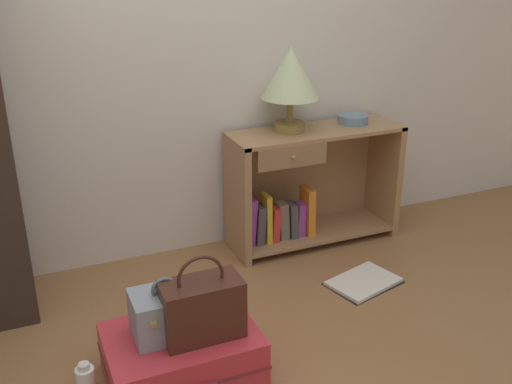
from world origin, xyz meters
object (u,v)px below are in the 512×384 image
at_px(table_lamp, 291,76).
at_px(open_book_on_floor, 364,282).
at_px(train_case, 166,313).
at_px(bookshelf, 306,188).
at_px(suitcase_large, 182,355).
at_px(bowl, 353,119).
at_px(handbag, 202,308).

height_order(table_lamp, open_book_on_floor, table_lamp).
distance_m(table_lamp, train_case, 1.51).
height_order(train_case, open_book_on_floor, train_case).
height_order(bookshelf, suitcase_large, bookshelf).
relative_size(bowl, handbag, 0.49).
relative_size(train_case, open_book_on_floor, 0.63).
xyz_separation_m(bookshelf, train_case, (-1.09, -0.89, -0.03)).
xyz_separation_m(table_lamp, train_case, (-0.98, -0.91, -0.70)).
bearing_deg(bowl, train_case, -146.84).
xyz_separation_m(train_case, handbag, (0.13, -0.07, 0.03)).
bearing_deg(bookshelf, handbag, -135.01).
height_order(table_lamp, bowl, table_lamp).
relative_size(table_lamp, train_case, 1.75).
distance_m(bookshelf, suitcase_large, 1.40).
bearing_deg(open_book_on_floor, suitcase_large, -162.95).
bearing_deg(bookshelf, table_lamp, 169.90).
height_order(bookshelf, open_book_on_floor, bookshelf).
distance_m(suitcase_large, open_book_on_floor, 1.14).
bearing_deg(handbag, bookshelf, 44.99).
distance_m(table_lamp, open_book_on_floor, 1.17).
bearing_deg(handbag, train_case, 152.62).
bearing_deg(bookshelf, bowl, 2.95).
height_order(bowl, open_book_on_floor, bowl).
xyz_separation_m(bookshelf, suitcase_large, (-1.04, -0.92, -0.23)).
relative_size(bookshelf, train_case, 3.80).
distance_m(bookshelf, train_case, 1.41).
bearing_deg(suitcase_large, table_lamp, 45.14).
distance_m(bookshelf, open_book_on_floor, 0.67).
relative_size(handbag, open_book_on_floor, 0.85).
height_order(table_lamp, train_case, table_lamp).
bearing_deg(train_case, table_lamp, 42.96).
bearing_deg(open_book_on_floor, table_lamp, 104.87).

